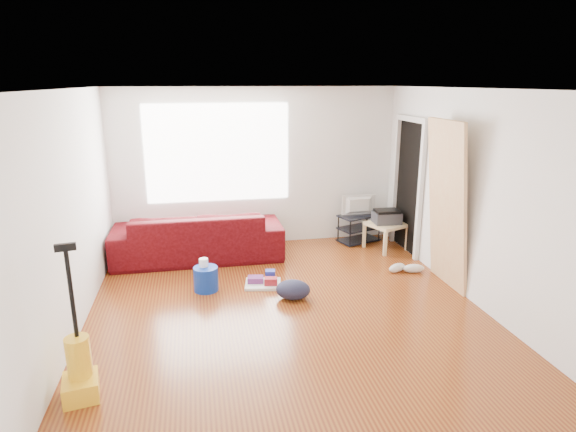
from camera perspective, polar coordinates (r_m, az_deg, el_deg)
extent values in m
cube|color=#632511|center=(5.72, -0.20, -11.08)|extent=(4.50, 5.00, 0.01)
cube|color=silver|center=(5.10, -0.22, 14.85)|extent=(4.50, 5.00, 0.01)
cube|color=silver|center=(7.69, -3.76, 5.74)|extent=(4.50, 0.01, 2.50)
cube|color=silver|center=(3.00, 9.03, -10.74)|extent=(4.50, 0.01, 2.50)
cube|color=silver|center=(5.34, -24.65, -0.13)|extent=(0.01, 5.00, 2.50)
cube|color=silver|center=(6.10, 21.04, 2.09)|extent=(0.01, 5.00, 2.50)
cube|color=white|center=(7.58, -8.31, 7.37)|extent=(2.20, 0.01, 1.50)
cube|color=silver|center=(7.19, 15.40, 2.48)|extent=(0.06, 0.08, 2.00)
cube|color=silver|center=(7.99, 12.57, 3.95)|extent=(0.06, 0.08, 2.00)
cube|color=silver|center=(7.44, 14.44, 11.09)|extent=(0.06, 0.98, 0.08)
cube|color=black|center=(7.60, 14.14, 3.26)|extent=(0.01, 0.86, 1.98)
imported|color=#2F0103|center=(7.42, -10.47, -4.88)|extent=(2.48, 0.97, 0.72)
cube|color=black|center=(8.10, 8.33, -2.80)|extent=(0.75, 0.58, 0.02)
cube|color=black|center=(8.04, 8.39, -1.39)|extent=(0.75, 0.58, 0.02)
cube|color=black|center=(7.98, 8.45, 0.04)|extent=(0.75, 0.58, 0.02)
cylinder|color=black|center=(7.74, 7.37, -2.09)|extent=(0.02, 0.02, 0.46)
cylinder|color=black|center=(7.98, 5.98, -1.49)|extent=(0.02, 0.02, 0.46)
cylinder|color=black|center=(8.11, 10.75, -1.41)|extent=(0.02, 0.02, 0.46)
cylinder|color=black|center=(8.34, 9.32, -0.86)|extent=(0.02, 0.02, 0.46)
imported|color=black|center=(7.93, 8.50, 1.25)|extent=(0.56, 0.07, 0.32)
cube|color=tan|center=(7.72, 11.57, -0.97)|extent=(0.68, 0.68, 0.05)
cube|color=tan|center=(7.46, 11.44, -3.27)|extent=(0.05, 0.05, 0.38)
cube|color=tan|center=(7.79, 9.01, -2.34)|extent=(0.05, 0.05, 0.38)
cube|color=tan|center=(7.79, 13.95, -2.62)|extent=(0.05, 0.05, 0.38)
cube|color=tan|center=(8.10, 11.52, -1.75)|extent=(0.05, 0.05, 0.38)
cube|color=#2D2E34|center=(7.69, 11.61, -0.18)|extent=(0.42, 0.33, 0.17)
cube|color=black|center=(7.66, 11.66, 0.59)|extent=(0.38, 0.29, 0.04)
cylinder|color=#0E31A1|center=(6.31, -9.64, -8.65)|extent=(0.38, 0.38, 0.31)
cylinder|color=white|center=(6.26, -9.91, -6.78)|extent=(0.11, 0.11, 0.11)
cube|color=silver|center=(6.35, -2.98, -8.06)|extent=(0.52, 0.44, 0.04)
cube|color=maroon|center=(6.27, -2.05, -7.73)|extent=(0.18, 0.14, 0.09)
cube|color=#64276D|center=(6.36, -3.87, -7.50)|extent=(0.22, 0.18, 0.07)
cube|color=#2230A8|center=(6.42, -2.12, -6.99)|extent=(0.15, 0.13, 0.13)
ellipsoid|color=black|center=(6.00, 0.60, -9.73)|extent=(0.50, 0.44, 0.23)
ellipsoid|color=silver|center=(6.93, 12.79, -6.01)|extent=(0.32, 0.24, 0.12)
ellipsoid|color=silver|center=(6.96, 14.67, -6.03)|extent=(0.31, 0.18, 0.12)
cube|color=yellow|center=(4.63, -23.32, -18.18)|extent=(0.33, 0.37, 0.18)
cylinder|color=yellow|center=(4.54, -23.57, -15.03)|extent=(0.20, 0.20, 0.35)
cylinder|color=black|center=(4.32, -24.29, -8.48)|extent=(0.04, 0.04, 0.75)
cube|color=black|center=(4.18, -24.91, -3.37)|extent=(0.17, 0.07, 0.06)
cube|color=tan|center=(6.70, 17.55, -7.67)|extent=(0.27, 0.86, 2.14)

